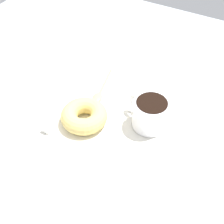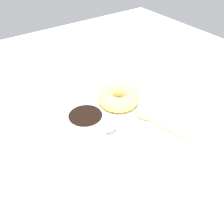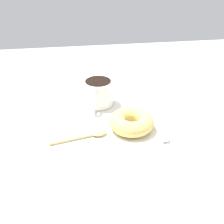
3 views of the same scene
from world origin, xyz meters
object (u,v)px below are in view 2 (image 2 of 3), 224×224
Objects in this scene: coffee_cup at (87,127)px; spoon at (150,119)px; sugar_cube at (122,82)px; donut at (119,97)px.

coffee_cup reaches higher than spoon.
spoon is 8.14× the size of sugar_cube.
sugar_cube is at bearing 137.60° from donut.
donut is 0.78× the size of spoon.
spoon is (3.15, 14.91, -3.13)cm from coffee_cup.
donut is (-6.60, 13.05, -1.65)cm from coffee_cup.
coffee_cup reaches higher than donut.
donut is 10.03cm from spoon.
coffee_cup is 0.99× the size of donut.
sugar_cube is (-16.12, 3.96, 0.44)cm from spoon.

